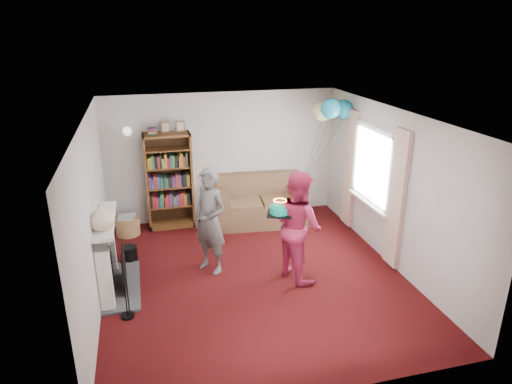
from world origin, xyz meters
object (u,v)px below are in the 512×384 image
object	(u,v)px
sofa	(260,204)
person_striped	(210,221)
birthday_cake	(280,210)
person_magenta	(298,225)
bookcase	(169,181)

from	to	relation	value
sofa	person_striped	bearing A→B (deg)	-120.68
birthday_cake	person_magenta	bearing A→B (deg)	2.63
birthday_cake	person_striped	bearing A→B (deg)	151.34
person_striped	sofa	bearing A→B (deg)	105.56
bookcase	sofa	distance (m)	1.81
sofa	birthday_cake	size ratio (longest dim) A/B	4.86
sofa	person_striped	world-z (taller)	person_striped
person_striped	birthday_cake	distance (m)	1.13
sofa	person_magenta	world-z (taller)	person_magenta
person_striped	person_magenta	distance (m)	1.35
bookcase	person_magenta	size ratio (longest dim) A/B	1.20
sofa	birthday_cake	bearing A→B (deg)	-91.60
sofa	birthday_cake	distance (m)	2.36
bookcase	person_magenta	distance (m)	2.97
bookcase	birthday_cake	xyz separation A→B (m)	(1.43, -2.43, 0.24)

